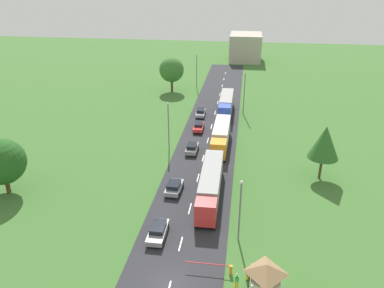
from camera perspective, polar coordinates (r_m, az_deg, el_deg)
name	(u,v)px	position (r m, az deg, el deg)	size (l,w,h in m)	color
ground_plane	(170,286)	(38.07, -3.38, -20.60)	(280.00, 280.00, 0.00)	#3D6B2D
road	(201,166)	(57.76, 1.39, -3.32)	(10.00, 140.00, 0.06)	#2B2B30
lane_marking_centre	(200,169)	(56.70, 1.24, -3.85)	(0.16, 124.40, 0.01)	white
truck_lead	(210,183)	(49.22, 2.79, -5.93)	(2.68, 14.53, 3.43)	red
truck_second	(221,135)	(63.62, 4.38, 1.35)	(2.54, 12.60, 3.49)	orange
truck_third	(226,104)	(78.71, 5.16, 6.00)	(2.54, 13.30, 3.65)	blue
car_lead	(158,231)	(43.17, -5.18, -12.88)	(1.89, 4.44, 1.45)	gray
car_second	(174,187)	(50.81, -2.72, -6.47)	(2.03, 4.03, 1.51)	#8C939E
car_third	(192,148)	(61.63, 0.00, -0.60)	(1.79, 4.03, 1.51)	gray
car_fourth	(199,126)	(70.52, 1.01, 2.69)	(1.83, 4.53, 1.42)	red
car_fifth	(201,112)	(77.70, 1.31, 4.79)	(1.94, 4.53, 1.45)	#8C939E
guard_booth	(265,281)	(36.27, 10.94, -19.61)	(2.91, 3.12, 3.83)	beige
barrier_gate	(223,268)	(38.87, 4.65, -18.09)	(4.64, 0.28, 1.05)	orange
person_lead	(251,273)	(38.29, 8.85, -18.70)	(0.38, 0.23, 1.73)	black
person_second	(248,273)	(38.38, 8.44, -18.68)	(0.38, 0.22, 1.63)	yellow
person_third	(237,280)	(37.47, 6.76, -19.74)	(0.38, 0.23, 1.73)	yellow
lamppost_lead	(240,208)	(40.94, 7.26, -9.48)	(0.36, 0.36, 7.47)	slate
lamppost_second	(168,124)	(61.11, -3.57, 3.01)	(0.36, 0.36, 8.36)	slate
lamppost_third	(244,91)	(78.35, 7.89, 7.90)	(0.36, 0.36, 8.91)	slate
lamppost_fourth	(197,69)	(97.20, 0.71, 11.26)	(0.36, 0.36, 8.63)	slate
tree_oak	(2,162)	(54.76, -26.70, -2.38)	(6.05, 6.05, 7.67)	#513823
tree_birch	(325,142)	(55.08, 19.35, 0.24)	(4.25, 4.25, 8.00)	#513823
tree_maple	(172,70)	(93.71, -3.10, 11.09)	(5.99, 5.99, 8.39)	#513823
distant_building	(245,47)	(130.87, 8.06, 14.24)	(10.20, 13.20, 8.64)	#B2A899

